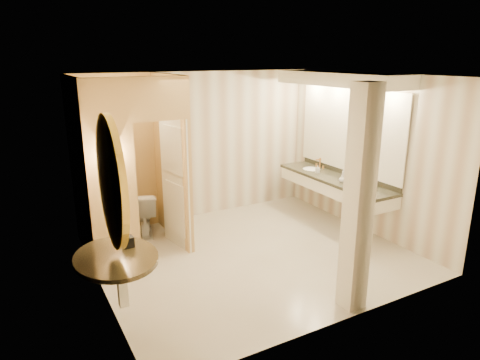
% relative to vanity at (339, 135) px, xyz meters
% --- Properties ---
extents(floor, '(4.50, 4.50, 0.00)m').
position_rel_vanity_xyz_m(floor, '(-1.98, -0.40, -1.63)').
color(floor, beige).
rests_on(floor, ground).
extents(ceiling, '(4.50, 4.50, 0.00)m').
position_rel_vanity_xyz_m(ceiling, '(-1.98, -0.40, 1.07)').
color(ceiling, white).
rests_on(ceiling, wall_back).
extents(wall_back, '(4.50, 0.02, 2.70)m').
position_rel_vanity_xyz_m(wall_back, '(-1.98, 1.60, -0.28)').
color(wall_back, silver).
rests_on(wall_back, floor).
extents(wall_front, '(4.50, 0.02, 2.70)m').
position_rel_vanity_xyz_m(wall_front, '(-1.98, -2.40, -0.28)').
color(wall_front, silver).
rests_on(wall_front, floor).
extents(wall_left, '(0.02, 4.00, 2.70)m').
position_rel_vanity_xyz_m(wall_left, '(-4.23, -0.40, -0.28)').
color(wall_left, silver).
rests_on(wall_left, floor).
extents(wall_right, '(0.02, 4.00, 2.70)m').
position_rel_vanity_xyz_m(wall_right, '(0.27, -0.40, -0.28)').
color(wall_right, silver).
rests_on(wall_right, floor).
extents(toilet_closet, '(1.50, 1.55, 2.70)m').
position_rel_vanity_xyz_m(toilet_closet, '(-3.09, 0.57, -0.24)').
color(toilet_closet, '#D9B571').
rests_on(toilet_closet, floor).
extents(wall_sconce, '(0.14, 0.14, 0.42)m').
position_rel_vanity_xyz_m(wall_sconce, '(-3.90, 0.03, 0.10)').
color(wall_sconce, gold).
rests_on(wall_sconce, toilet_closet).
extents(vanity, '(0.75, 2.67, 2.09)m').
position_rel_vanity_xyz_m(vanity, '(0.00, 0.00, 0.00)').
color(vanity, white).
rests_on(vanity, floor).
extents(console_shelf, '(1.11, 1.11, 2.01)m').
position_rel_vanity_xyz_m(console_shelf, '(-4.19, -1.25, -0.28)').
color(console_shelf, black).
rests_on(console_shelf, floor).
extents(pillar, '(0.26, 0.26, 2.70)m').
position_rel_vanity_xyz_m(pillar, '(-1.63, -2.20, -0.28)').
color(pillar, white).
rests_on(pillar, floor).
extents(tissue_box, '(0.13, 0.13, 0.12)m').
position_rel_vanity_xyz_m(tissue_box, '(-4.03, -1.09, -0.69)').
color(tissue_box, black).
rests_on(tissue_box, console_shelf).
extents(toilet, '(0.60, 0.83, 0.76)m').
position_rel_vanity_xyz_m(toilet, '(-3.20, 1.20, -1.25)').
color(toilet, white).
rests_on(toilet, floor).
extents(soap_bottle_a, '(0.08, 0.08, 0.14)m').
position_rel_vanity_xyz_m(soap_bottle_a, '(-0.11, 0.39, -0.68)').
color(soap_bottle_a, beige).
rests_on(soap_bottle_a, vanity).
extents(soap_bottle_b, '(0.11, 0.11, 0.12)m').
position_rel_vanity_xyz_m(soap_bottle_b, '(-0.15, -0.30, -0.69)').
color(soap_bottle_b, silver).
rests_on(soap_bottle_b, vanity).
extents(soap_bottle_c, '(0.09, 0.09, 0.22)m').
position_rel_vanity_xyz_m(soap_bottle_c, '(-0.01, -0.20, -0.64)').
color(soap_bottle_c, '#C6B28C').
rests_on(soap_bottle_c, vanity).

